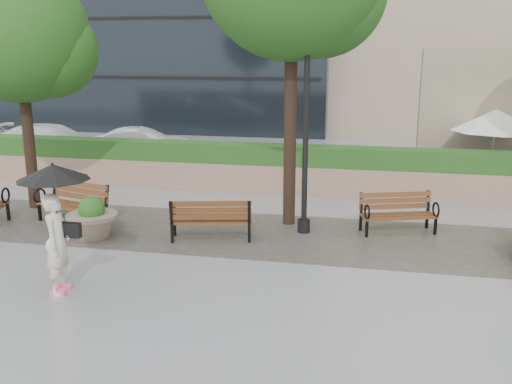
% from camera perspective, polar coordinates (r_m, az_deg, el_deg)
% --- Properties ---
extents(ground, '(100.00, 100.00, 0.00)m').
position_cam_1_polar(ground, '(10.11, -7.30, -9.20)').
color(ground, gray).
rests_on(ground, ground).
extents(cobble_strip, '(28.00, 3.20, 0.01)m').
position_cam_1_polar(cobble_strip, '(12.80, -2.98, -4.02)').
color(cobble_strip, '#383330').
rests_on(cobble_strip, ground).
extents(hedge_wall, '(24.00, 0.80, 1.35)m').
position_cam_1_polar(hedge_wall, '(16.41, 0.50, 2.42)').
color(hedge_wall, '#9D7765').
rests_on(hedge_wall, ground).
extents(asphalt_street, '(40.00, 7.00, 0.00)m').
position_cam_1_polar(asphalt_street, '(20.40, 2.67, 2.82)').
color(asphalt_street, black).
rests_on(asphalt_street, ground).
extents(bench_1, '(1.89, 1.20, 0.95)m').
position_cam_1_polar(bench_1, '(14.04, -17.83, -1.88)').
color(bench_1, brown).
rests_on(bench_1, ground).
extents(bench_2, '(1.81, 1.04, 0.92)m').
position_cam_1_polar(bench_2, '(12.27, -4.49, -3.54)').
color(bench_2, brown).
rests_on(bench_2, ground).
extents(bench_3, '(1.75, 1.13, 0.88)m').
position_cam_1_polar(bench_3, '(13.06, 13.98, -2.89)').
color(bench_3, brown).
rests_on(bench_3, ground).
extents(planter_left, '(1.09, 1.09, 0.92)m').
position_cam_1_polar(planter_left, '(12.84, -16.04, -2.85)').
color(planter_left, '#7F6B56').
rests_on(planter_left, ground).
extents(lamppost, '(0.28, 0.28, 4.34)m').
position_cam_1_polar(lamppost, '(12.36, 4.96, 4.45)').
color(lamppost, black).
rests_on(lamppost, ground).
extents(tree_0, '(3.45, 3.35, 6.04)m').
position_cam_1_polar(tree_0, '(15.33, -21.98, 14.10)').
color(tree_0, black).
rests_on(tree_0, ground).
extents(patio_umb_white, '(2.50, 2.50, 2.30)m').
position_cam_1_polar(patio_umb_white, '(17.80, 22.86, 6.56)').
color(patio_umb_white, black).
rests_on(patio_umb_white, ground).
extents(car_left, '(4.67, 1.92, 1.35)m').
position_cam_1_polar(car_left, '(21.95, -19.71, 4.60)').
color(car_left, silver).
rests_on(car_left, ground).
extents(car_right, '(3.92, 2.16, 1.22)m').
position_cam_1_polar(car_right, '(21.08, -11.29, 4.61)').
color(car_right, silver).
rests_on(car_right, ground).
extents(pedestrian, '(1.18, 1.18, 2.18)m').
position_cam_1_polar(pedestrian, '(9.91, -19.37, -2.26)').
color(pedestrian, beige).
rests_on(pedestrian, ground).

